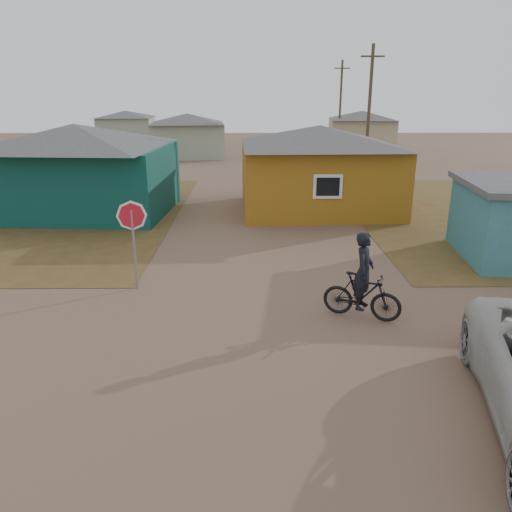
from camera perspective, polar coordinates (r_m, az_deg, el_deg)
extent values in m
plane|color=brown|center=(10.73, 3.03, -11.70)|extent=(120.00, 120.00, 0.00)
cube|color=#0A3932|center=(24.40, -19.55, 8.17)|extent=(8.40, 6.54, 3.00)
pyramid|color=#404043|center=(24.16, -20.06, 12.83)|extent=(8.93, 7.08, 1.00)
cube|color=#966317|center=(23.80, 7.12, 8.84)|extent=(7.21, 6.24, 3.00)
pyramid|color=#404043|center=(23.56, 7.31, 13.52)|extent=(7.72, 6.76, 0.90)
cube|color=silver|center=(20.82, 8.21, 7.86)|extent=(1.20, 0.06, 1.00)
cube|color=black|center=(20.79, 8.22, 7.85)|extent=(0.95, 0.04, 0.75)
cube|color=gray|center=(43.78, -7.79, 12.97)|extent=(6.49, 5.60, 2.80)
pyramid|color=#404043|center=(43.66, -7.90, 15.32)|extent=(7.04, 6.15, 0.80)
cube|color=tan|center=(50.57, 11.91, 13.46)|extent=(6.41, 5.50, 2.80)
pyramid|color=#404043|center=(50.46, 12.05, 15.49)|extent=(6.95, 6.05, 0.80)
cube|color=gray|center=(57.00, -14.54, 13.73)|extent=(5.75, 5.28, 2.70)
pyramid|color=#404043|center=(56.91, -14.68, 15.43)|extent=(6.28, 5.81, 0.70)
cylinder|color=#493C2B|center=(32.11, 12.76, 15.46)|extent=(0.20, 0.20, 8.00)
cube|color=#493C2B|center=(32.14, 13.20, 21.34)|extent=(1.40, 0.10, 0.10)
cylinder|color=#493C2B|center=(47.99, 9.60, 16.46)|extent=(0.20, 0.20, 8.00)
cube|color=#493C2B|center=(48.01, 9.82, 20.39)|extent=(1.40, 0.10, 0.10)
cylinder|color=gray|center=(14.31, -13.72, 0.65)|extent=(0.07, 0.07, 2.29)
imported|color=black|center=(12.57, 12.01, -4.47)|extent=(2.00, 1.28, 1.17)
imported|color=black|center=(12.33, 12.21, -1.67)|extent=(0.70, 0.82, 1.92)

